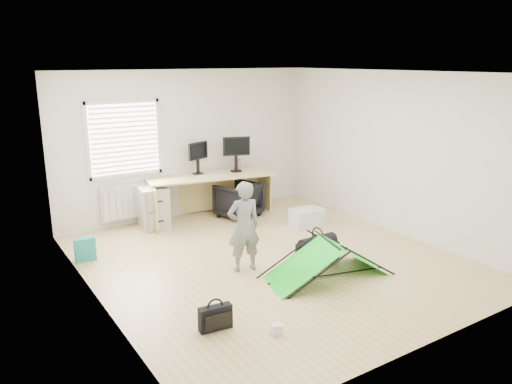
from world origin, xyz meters
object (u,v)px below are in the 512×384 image
monitor_left (198,162)px  storage_crate (307,217)px  filing_cabinet (153,207)px  kite (327,258)px  thermos (239,164)px  person (244,227)px  desk (211,196)px  duffel_bag (317,251)px  monitor_right (236,159)px  laptop_bag (215,318)px  office_chair (238,200)px

monitor_left → storage_crate: 2.26m
filing_cabinet → kite: bearing=-62.3°
filing_cabinet → thermos: size_ratio=3.28×
thermos → person: size_ratio=0.17×
storage_crate → desk: bearing=130.0°
person → duffel_bag: size_ratio=2.14×
filing_cabinet → monitor_right: monitor_right is taller
laptop_bag → office_chair: bearing=62.2°
thermos → person: person is taller
desk → monitor_left: 0.68m
thermos → kite: (-0.61, -3.31, -0.65)m
desk → monitor_right: bearing=11.7°
monitor_left → office_chair: 1.02m
monitor_right → duffel_bag: size_ratio=0.85×
monitor_right → storage_crate: bearing=-45.8°
kite → storage_crate: size_ratio=3.06×
laptop_bag → monitor_left: bearing=72.5°
office_chair → monitor_right: bearing=-133.7°
thermos → person: 2.91m
kite → laptop_bag: kite is taller
desk → monitor_right: 0.85m
monitor_left → kite: bearing=-105.6°
desk → monitor_left: size_ratio=5.10×
desk → laptop_bag: desk is taller
office_chair → laptop_bag: 4.06m
person → laptop_bag: bearing=58.1°
office_chair → laptop_bag: size_ratio=1.94×
filing_cabinet → kite: (1.19, -3.28, -0.10)m
thermos → storage_crate: 1.74m
filing_cabinet → duffel_bag: filing_cabinet is taller
monitor_left → office_chair: monitor_left is taller
filing_cabinet → storage_crate: 2.73m
office_chair → storage_crate: 1.36m
monitor_right → duffel_bag: monitor_right is taller
person → kite: (0.83, -0.80, -0.38)m
desk → duffel_bag: (0.33, -2.69, -0.27)m
thermos → storage_crate: bearing=-71.4°
monitor_left → kite: monitor_left is taller
monitor_left → duffel_bag: size_ratio=0.77×
desk → filing_cabinet: bearing=-173.2°
desk → monitor_right: size_ratio=4.59×
duffel_bag → laptop_bag: bearing=-158.8°
laptop_bag → thermos: bearing=62.3°
office_chair → person: (-1.20, -2.15, 0.32)m
desk → monitor_left: bearing=135.4°
thermos → laptop_bag: size_ratio=0.60×
kite → storage_crate: (1.11, 1.82, -0.11)m
thermos → storage_crate: thermos is taller
monitor_left → thermos: monitor_left is taller
thermos → kite: thermos is taller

